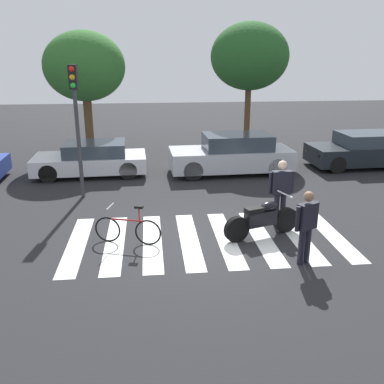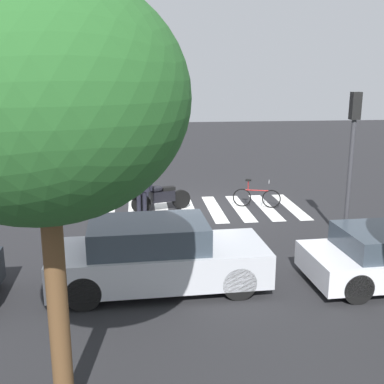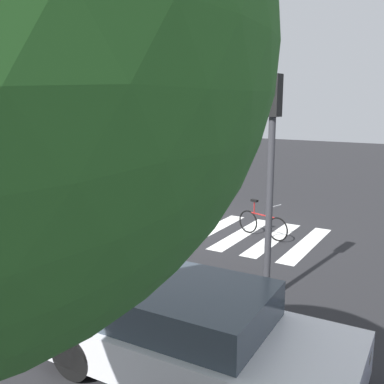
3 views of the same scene
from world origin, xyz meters
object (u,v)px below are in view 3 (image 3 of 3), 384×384
(officer_on_foot, at_px, (172,182))
(officer_by_motorcycle, at_px, (128,190))
(police_motorcycle, at_px, (161,206))
(car_white_van, at_px, (194,333))
(leaning_bicycle, at_px, (262,224))
(traffic_light_pole, at_px, (272,153))

(officer_on_foot, distance_m, officer_by_motorcycle, 2.17)
(police_motorcycle, distance_m, car_white_van, 7.84)
(officer_on_foot, height_order, car_white_van, officer_on_foot)
(leaning_bicycle, bearing_deg, police_motorcycle, 0.97)
(officer_on_foot, bearing_deg, leaning_bicycle, 160.08)
(officer_on_foot, bearing_deg, car_white_van, 125.39)
(police_motorcycle, xyz_separation_m, traffic_light_pole, (-4.84, 3.56, 2.26))
(car_white_van, bearing_deg, officer_by_motorcycle, -44.55)
(leaning_bicycle, bearing_deg, officer_by_motorcycle, 11.26)
(leaning_bicycle, height_order, traffic_light_pole, traffic_light_pole)
(officer_by_motorcycle, relative_size, traffic_light_pole, 0.43)
(leaning_bicycle, relative_size, officer_by_motorcycle, 0.91)
(traffic_light_pole, bearing_deg, police_motorcycle, -36.32)
(officer_on_foot, distance_m, traffic_light_pole, 7.57)
(officer_by_motorcycle, bearing_deg, car_white_van, 135.45)
(leaning_bicycle, height_order, officer_on_foot, officer_on_foot)
(police_motorcycle, xyz_separation_m, officer_on_foot, (0.55, -1.44, 0.47))
(officer_by_motorcycle, bearing_deg, officer_on_foot, -93.12)
(police_motorcycle, height_order, officer_on_foot, officer_on_foot)
(leaning_bicycle, bearing_deg, officer_on_foot, -19.92)
(car_white_van, bearing_deg, leaning_bicycle, -75.73)
(leaning_bicycle, xyz_separation_m, officer_by_motorcycle, (3.94, 0.78, 0.65))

